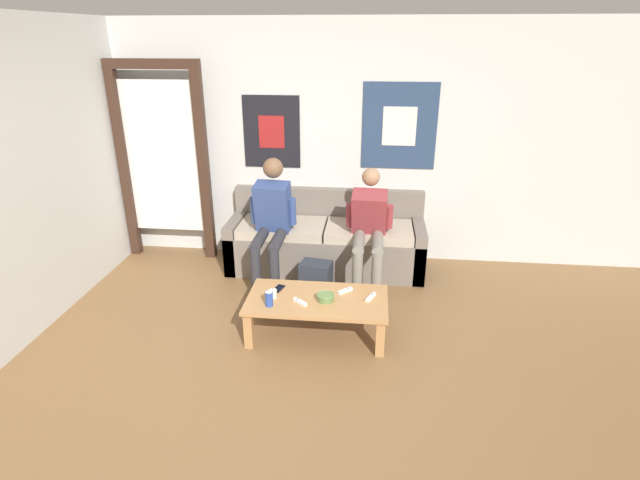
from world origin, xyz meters
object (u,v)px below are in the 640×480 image
object	(u,v)px
game_controller_near_right	(371,297)
cell_phone	(279,288)
drink_can_blue	(269,299)
game_controller_near_left	(300,302)
game_controller_far_center	(345,291)
couch	(326,242)
ceramic_bowl	(326,297)
backpack	(316,281)
coffee_table	(317,304)
person_seated_teen	(369,227)
pillar_candle	(273,294)
person_seated_adult	(271,219)

from	to	relation	value
game_controller_near_right	cell_phone	size ratio (longest dim) A/B	0.98
drink_can_blue	game_controller_near_left	world-z (taller)	drink_can_blue
game_controller_far_center	couch	bearing A→B (deg)	103.12
ceramic_bowl	cell_phone	distance (m)	0.45
couch	cell_phone	distance (m)	1.25
backpack	couch	bearing A→B (deg)	87.69
couch	coffee_table	size ratio (longest dim) A/B	1.78
person_seated_teen	game_controller_near_right	size ratio (longest dim) A/B	7.97
person_seated_teen	couch	bearing A→B (deg)	140.02
coffee_table	cell_phone	world-z (taller)	cell_phone
game_controller_near_right	game_controller_near_left	bearing A→B (deg)	-166.05
ceramic_bowl	game_controller_near_right	world-z (taller)	ceramic_bowl
ceramic_bowl	cell_phone	world-z (taller)	ceramic_bowl
coffee_table	game_controller_near_right	distance (m)	0.45
drink_can_blue	pillar_candle	bearing A→B (deg)	87.18
couch	person_seated_teen	distance (m)	0.69
pillar_candle	game_controller_far_center	size ratio (longest dim) A/B	0.67
person_seated_adult	couch	bearing A→B (deg)	37.92
person_seated_teen	ceramic_bowl	xyz separation A→B (m)	(-0.33, -0.98, -0.26)
backpack	game_controller_near_right	world-z (taller)	backpack
person_seated_teen	ceramic_bowl	bearing A→B (deg)	-108.61
ceramic_bowl	drink_can_blue	bearing A→B (deg)	-163.25
backpack	drink_can_blue	world-z (taller)	drink_can_blue
couch	drink_can_blue	distance (m)	1.53
ceramic_bowl	cell_phone	bearing A→B (deg)	160.44
pillar_candle	ceramic_bowl	bearing A→B (deg)	0.39
game_controller_near_right	cell_phone	bearing A→B (deg)	174.45
backpack	game_controller_near_right	size ratio (longest dim) A/B	2.55
pillar_candle	cell_phone	distance (m)	0.16
coffee_table	game_controller_far_center	distance (m)	0.27
person_seated_teen	game_controller_far_center	size ratio (longest dim) A/B	9.07
pillar_candle	coffee_table	bearing A→B (deg)	4.12
pillar_candle	game_controller_near_right	bearing A→B (deg)	5.34
game_controller_near_left	game_controller_near_right	xyz separation A→B (m)	(0.58, 0.14, 0.00)
person_seated_adult	drink_can_blue	distance (m)	1.15
pillar_candle	drink_can_blue	size ratio (longest dim) A/B	0.69
coffee_table	couch	bearing A→B (deg)	92.37
drink_can_blue	cell_phone	xyz separation A→B (m)	(0.02, 0.28, -0.06)
person_seated_adult	cell_phone	distance (m)	0.90
pillar_candle	game_controller_near_left	distance (m)	0.25
person_seated_adult	game_controller_near_right	distance (m)	1.39
person_seated_teen	pillar_candle	size ratio (longest dim) A/B	13.51
person_seated_teen	game_controller_near_left	xyz separation A→B (m)	(-0.53, -1.05, -0.28)
couch	game_controller_far_center	world-z (taller)	couch
person_seated_teen	game_controller_far_center	world-z (taller)	person_seated_teen
coffee_table	ceramic_bowl	distance (m)	0.11
person_seated_teen	game_controller_near_left	size ratio (longest dim) A/B	8.86
person_seated_teen	pillar_candle	xyz separation A→B (m)	(-0.77, -0.98, -0.26)
couch	person_seated_teen	size ratio (longest dim) A/B	1.79
coffee_table	pillar_candle	bearing A→B (deg)	-175.88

